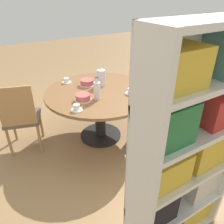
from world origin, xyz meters
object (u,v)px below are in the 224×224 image
chair_a (164,94)px  cup_b (130,91)px  cake_second (83,98)px  cup_a (67,81)px  water_bottle (97,90)px  coffee_pot (101,77)px  cake_main (87,82)px  cup_c (77,108)px  bookshelf (185,155)px  chair_b (21,117)px

chair_a → cup_b: chair_a is taller
cake_second → cup_a: bearing=-93.1°
cup_a → water_bottle: bearing=100.9°
water_bottle → cup_a: bearing=-79.1°
coffee_pot → cup_a: coffee_pot is taller
coffee_pot → cup_b: bearing=114.4°
water_bottle → cake_second: water_bottle is taller
cake_main → cup_c: (0.41, 0.59, -0.01)m
chair_a → cake_main: size_ratio=4.40×
bookshelf → cup_c: bookshelf is taller
cup_b → cup_c: size_ratio=1.00×
chair_b → bookshelf: 2.01m
chair_a → bookshelf: 1.83m
coffee_pot → cake_main: 0.21m
chair_a → cup_a: (1.25, -0.66, 0.24)m
chair_b → cup_c: (-0.51, 0.57, 0.24)m
cake_main → cup_a: cake_main is taller
chair_b → cake_main: chair_b is taller
cup_b → chair_a: bearing=-171.8°
cup_b → chair_b: bearing=-22.2°
chair_a → cake_main: 1.15m
bookshelf → cake_second: size_ratio=8.52×
cup_b → cup_c: 0.75m
coffee_pot → bookshelf: bearing=81.3°
chair_b → cup_a: 0.79m
chair_a → coffee_pot: bearing=174.3°
bookshelf → cake_second: bearing=95.8°
cup_a → cup_b: same height
cup_a → cup_c: (0.19, 0.82, 0.00)m
water_bottle → bookshelf: bearing=89.2°
chair_a → cake_main: (1.04, -0.43, 0.25)m
cup_b → cup_c: (0.75, 0.06, 0.00)m
cake_main → bookshelf: bearing=86.8°
cake_second → cup_c: cake_second is taller
cake_second → cup_a: size_ratio=1.57×
cup_a → cup_b: (-0.56, 0.76, 0.00)m
chair_a → cup_c: chair_a is taller
chair_a → chair_b: same height
chair_b → bookshelf: (-0.82, 1.81, 0.35)m
bookshelf → cup_a: (0.11, -2.05, -0.11)m
cup_c → chair_b: bearing=-48.2°
cake_main → coffee_pot: bearing=143.8°
coffee_pot → cup_b: (-0.19, 0.42, -0.09)m
cake_second → cup_c: size_ratio=1.57×
water_bottle → cake_second: 0.19m
chair_b → cup_b: chair_b is taller
bookshelf → coffee_pot: (-0.26, -1.70, -0.02)m
water_bottle → cake_second: bearing=-16.3°
bookshelf → cup_c: size_ratio=13.38×
cake_second → coffee_pot: bearing=-144.4°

